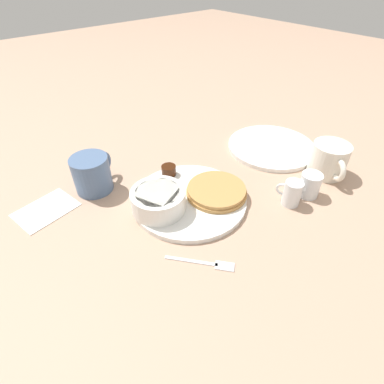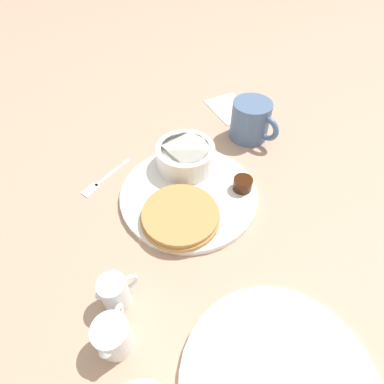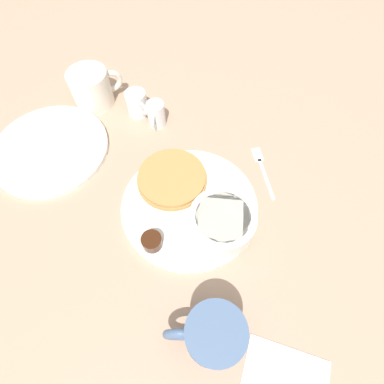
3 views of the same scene
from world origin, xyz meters
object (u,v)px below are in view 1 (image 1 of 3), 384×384
at_px(plate, 189,199).
at_px(bowl, 158,200).
at_px(fork, 208,263).
at_px(coffee_mug, 93,173).
at_px(creamer_pitcher_near, 292,193).
at_px(creamer_pitcher_far, 310,185).
at_px(second_mug, 329,160).

height_order(plate, bowl, bowl).
bearing_deg(plate, fork, 60.71).
distance_m(bowl, coffee_mug, 0.19).
bearing_deg(creamer_pitcher_near, creamer_pitcher_far, 171.22).
bearing_deg(creamer_pitcher_near, fork, 0.47).
relative_size(coffee_mug, creamer_pitcher_near, 1.83).
relative_size(bowl, fork, 1.06).
height_order(plate, creamer_pitcher_near, creamer_pitcher_near).
xyz_separation_m(fork, second_mug, (-0.43, -0.01, 0.04)).
relative_size(plate, coffee_mug, 2.33).
bearing_deg(second_mug, creamer_pitcher_near, 3.07).
height_order(coffee_mug, creamer_pitcher_near, coffee_mug).
xyz_separation_m(bowl, creamer_pitcher_near, (-0.25, 0.17, -0.01)).
relative_size(creamer_pitcher_near, fork, 0.56).
distance_m(creamer_pitcher_near, fork, 0.27).
bearing_deg(coffee_mug, creamer_pitcher_far, 136.33).
xyz_separation_m(creamer_pitcher_far, second_mug, (-0.11, -0.02, 0.01)).
xyz_separation_m(creamer_pitcher_near, second_mug, (-0.17, -0.01, 0.01)).
height_order(creamer_pitcher_near, second_mug, second_mug).
relative_size(creamer_pitcher_far, second_mug, 0.61).
height_order(bowl, creamer_pitcher_near, creamer_pitcher_near).
relative_size(creamer_pitcher_far, fork, 0.61).
height_order(plate, coffee_mug, coffee_mug).
bearing_deg(coffee_mug, bowl, 111.03).
xyz_separation_m(bowl, second_mug, (-0.42, 0.16, 0.00)).
bearing_deg(coffee_mug, fork, 98.54).
bearing_deg(creamer_pitcher_far, fork, -1.23).
height_order(creamer_pitcher_near, fork, creamer_pitcher_near).
relative_size(bowl, creamer_pitcher_near, 1.91).
xyz_separation_m(creamer_pitcher_near, creamer_pitcher_far, (-0.06, 0.01, -0.00)).
height_order(creamer_pitcher_far, second_mug, second_mug).
distance_m(plate, coffee_mug, 0.24).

